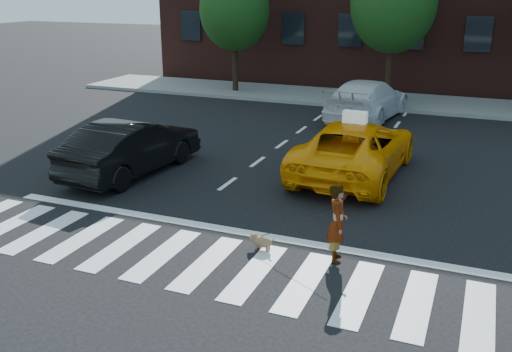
{
  "coord_description": "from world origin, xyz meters",
  "views": [
    {
      "loc": [
        4.67,
        -8.92,
        5.18
      ],
      "look_at": [
        0.1,
        2.3,
        1.1
      ],
      "focal_mm": 40.0,
      "sensor_mm": 36.0,
      "label": 1
    }
  ],
  "objects_px": {
    "black_sedan": "(132,147)",
    "white_suv": "(367,99)",
    "tree_left": "(235,1)",
    "taxi": "(355,148)",
    "woman": "(337,223)",
    "dog": "(261,241)"
  },
  "relations": [
    {
      "from": "black_sedan",
      "to": "white_suv",
      "type": "relative_size",
      "value": 0.87
    },
    {
      "from": "tree_left",
      "to": "black_sedan",
      "type": "xyz_separation_m",
      "value": [
        2.44,
        -12.75,
        -3.66
      ]
    },
    {
      "from": "taxi",
      "to": "black_sedan",
      "type": "xyz_separation_m",
      "value": [
        -5.93,
        -2.29,
        0.0
      ]
    },
    {
      "from": "woman",
      "to": "dog",
      "type": "distance_m",
      "value": 1.66
    },
    {
      "from": "black_sedan",
      "to": "taxi",
      "type": "bearing_deg",
      "value": -154.45
    },
    {
      "from": "taxi",
      "to": "black_sedan",
      "type": "height_order",
      "value": "black_sedan"
    },
    {
      "from": "tree_left",
      "to": "black_sedan",
      "type": "relative_size",
      "value": 1.37
    },
    {
      "from": "tree_left",
      "to": "black_sedan",
      "type": "height_order",
      "value": "tree_left"
    },
    {
      "from": "tree_left",
      "to": "white_suv",
      "type": "relative_size",
      "value": 1.19
    },
    {
      "from": "taxi",
      "to": "dog",
      "type": "bearing_deg",
      "value": 85.59
    },
    {
      "from": "black_sedan",
      "to": "white_suv",
      "type": "xyz_separation_m",
      "value": [
        4.78,
        9.53,
        0.01
      ]
    },
    {
      "from": "tree_left",
      "to": "taxi",
      "type": "relative_size",
      "value": 1.16
    },
    {
      "from": "black_sedan",
      "to": "woman",
      "type": "relative_size",
      "value": 2.99
    },
    {
      "from": "tree_left",
      "to": "taxi",
      "type": "distance_m",
      "value": 13.89
    },
    {
      "from": "taxi",
      "to": "dog",
      "type": "xyz_separation_m",
      "value": [
        -0.65,
        -5.56,
        -0.59
      ]
    },
    {
      "from": "tree_left",
      "to": "woman",
      "type": "height_order",
      "value": "tree_left"
    },
    {
      "from": "white_suv",
      "to": "dog",
      "type": "distance_m",
      "value": 12.83
    },
    {
      "from": "woman",
      "to": "white_suv",
      "type": "bearing_deg",
      "value": -7.33
    },
    {
      "from": "white_suv",
      "to": "dog",
      "type": "xyz_separation_m",
      "value": [
        0.5,
        -12.81,
        -0.6
      ]
    },
    {
      "from": "dog",
      "to": "tree_left",
      "type": "bearing_deg",
      "value": 122.86
    },
    {
      "from": "tree_left",
      "to": "taxi",
      "type": "xyz_separation_m",
      "value": [
        8.37,
        -10.46,
        -3.66
      ]
    },
    {
      "from": "tree_left",
      "to": "woman",
      "type": "relative_size",
      "value": 4.1
    }
  ]
}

